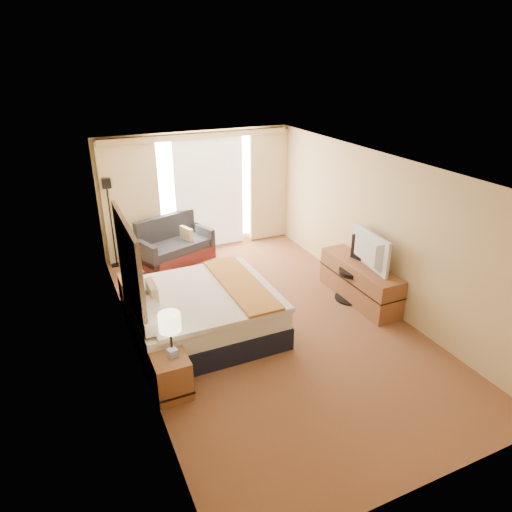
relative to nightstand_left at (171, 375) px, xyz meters
name	(u,v)px	position (x,y,z in m)	size (l,w,h in m)	color
floor	(267,321)	(1.87, 1.05, -0.28)	(4.20, 7.00, 0.02)	#602A1B
ceiling	(268,166)	(1.87, 1.05, 2.33)	(4.20, 7.00, 0.02)	white
wall_back	(198,192)	(1.87, 4.55, 1.02)	(4.20, 0.02, 2.60)	#CFB87E
wall_front	(436,388)	(1.87, -2.45, 1.02)	(4.20, 0.02, 2.60)	#CFB87E
wall_left	(129,274)	(-0.23, 1.05, 1.02)	(0.02, 7.00, 2.60)	#CFB87E
wall_right	(377,229)	(3.97, 1.05, 1.02)	(0.02, 7.00, 2.60)	#CFB87E
headboard	(130,269)	(-0.19, 1.25, 1.01)	(0.06, 1.85, 1.50)	black
nightstand_left	(171,375)	(0.00, 0.00, 0.00)	(0.45, 0.52, 0.55)	brown
nightstand_right	(134,291)	(0.00, 2.50, 0.00)	(0.45, 0.52, 0.55)	brown
media_dresser	(359,282)	(3.70, 1.05, 0.07)	(0.50, 1.80, 0.70)	brown
window	(209,190)	(2.12, 4.52, 1.04)	(2.30, 0.02, 2.30)	silver
curtains	(199,188)	(1.87, 4.44, 1.13)	(4.12, 0.19, 2.56)	beige
bed	(202,312)	(0.81, 1.15, 0.11)	(2.16, 1.97, 1.05)	black
loveseat	(174,247)	(1.13, 4.04, 0.04)	(1.70, 1.26, 0.95)	#581D19
floor_lamp	(109,205)	(-0.03, 4.35, 1.03)	(0.23, 0.23, 1.85)	black
desk_chair	(355,272)	(3.64, 1.13, 0.23)	(0.55, 0.55, 1.14)	black
lamp_left	(170,323)	(0.06, 0.07, 0.73)	(0.28, 0.28, 0.59)	black
lamp_right	(127,253)	(-0.04, 2.51, 0.72)	(0.27, 0.27, 0.57)	black
tissue_box	(172,353)	(0.05, 0.02, 0.33)	(0.11, 0.11, 0.10)	#89A5D5
telephone	(140,274)	(0.13, 2.49, 0.31)	(0.16, 0.13, 0.06)	black
television	(365,250)	(3.65, 0.94, 0.74)	(1.09, 0.14, 0.63)	black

